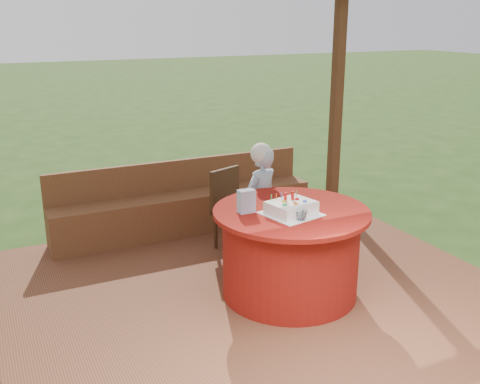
# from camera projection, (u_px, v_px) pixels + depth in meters

# --- Properties ---
(ground) EXTENTS (60.00, 60.00, 0.00)m
(ground) POSITION_uv_depth(u_px,v_px,m) (252.00, 306.00, 5.02)
(ground) COLOR #264517
(ground) RESTS_ON ground
(deck) EXTENTS (4.50, 4.00, 0.12)m
(deck) POSITION_uv_depth(u_px,v_px,m) (252.00, 300.00, 5.00)
(deck) COLOR brown
(deck) RESTS_ON ground
(pergola) EXTENTS (4.50, 4.00, 2.72)m
(pergola) POSITION_uv_depth(u_px,v_px,m) (254.00, 26.00, 4.30)
(pergola) COLOR brown
(pergola) RESTS_ON deck
(bench) EXTENTS (3.00, 0.42, 0.80)m
(bench) POSITION_uv_depth(u_px,v_px,m) (185.00, 209.00, 6.38)
(bench) COLOR brown
(bench) RESTS_ON deck
(table) EXTENTS (1.34, 1.34, 0.78)m
(table) POSITION_uv_depth(u_px,v_px,m) (290.00, 252.00, 4.89)
(table) COLOR maroon
(table) RESTS_ON deck
(chair) EXTENTS (0.50, 0.50, 0.84)m
(chair) POSITION_uv_depth(u_px,v_px,m) (232.00, 206.00, 5.88)
(chair) COLOR #3C2513
(chair) RESTS_ON deck
(elderly_woman) EXTENTS (0.49, 0.41, 1.19)m
(elderly_woman) POSITION_uv_depth(u_px,v_px,m) (261.00, 200.00, 5.59)
(elderly_woman) COLOR #8CB0D0
(elderly_woman) RESTS_ON deck
(birthday_cake) EXTENTS (0.50, 0.50, 0.18)m
(birthday_cake) POSITION_uv_depth(u_px,v_px,m) (291.00, 208.00, 4.65)
(birthday_cake) COLOR white
(birthday_cake) RESTS_ON table
(gift_bag) EXTENTS (0.14, 0.09, 0.20)m
(gift_bag) POSITION_uv_depth(u_px,v_px,m) (246.00, 201.00, 4.68)
(gift_bag) COLOR #C881B1
(gift_bag) RESTS_ON table
(drinking_glass) EXTENTS (0.12, 0.12, 0.08)m
(drinking_glass) POSITION_uv_depth(u_px,v_px,m) (302.00, 216.00, 4.50)
(drinking_glass) COLOR white
(drinking_glass) RESTS_ON table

